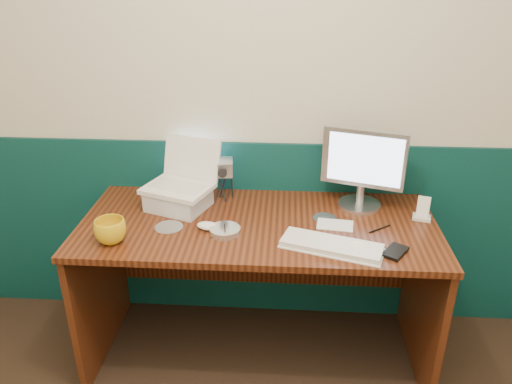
# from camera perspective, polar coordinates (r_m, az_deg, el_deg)

# --- Properties ---
(back_wall) EXTENTS (3.50, 0.04, 2.50)m
(back_wall) POSITION_cam_1_polar(r_m,az_deg,el_deg) (2.41, 2.91, 11.26)
(back_wall) COLOR beige
(back_wall) RESTS_ON ground
(wainscot) EXTENTS (3.48, 0.02, 1.00)m
(wainscot) POSITION_cam_1_polar(r_m,az_deg,el_deg) (2.67, 2.56, -4.62)
(wainscot) COLOR #073031
(wainscot) RESTS_ON ground
(desk) EXTENTS (1.60, 0.70, 0.75)m
(desk) POSITION_cam_1_polar(r_m,az_deg,el_deg) (2.44, 0.24, -11.25)
(desk) COLOR #341409
(desk) RESTS_ON ground
(laptop_riser) EXTENTS (0.32, 0.29, 0.09)m
(laptop_riser) POSITION_cam_1_polar(r_m,az_deg,el_deg) (2.38, -8.84, -0.81)
(laptop_riser) COLOR silver
(laptop_riser) RESTS_ON desk
(laptop) EXTENTS (0.36, 0.32, 0.25)m
(laptop) POSITION_cam_1_polar(r_m,az_deg,el_deg) (2.32, -9.11, 2.95)
(laptop) COLOR white
(laptop) RESTS_ON laptop_riser
(monitor) EXTENTS (0.39, 0.22, 0.38)m
(monitor) POSITION_cam_1_polar(r_m,az_deg,el_deg) (2.36, 12.08, 2.51)
(monitor) COLOR #BCBCC1
(monitor) RESTS_ON desk
(keyboard) EXTENTS (0.43, 0.25, 0.02)m
(keyboard) POSITION_cam_1_polar(r_m,az_deg,el_deg) (2.06, 8.62, -6.16)
(keyboard) COLOR white
(keyboard) RESTS_ON desk
(mouse_right) EXTENTS (0.13, 0.10, 0.04)m
(mouse_right) POSITION_cam_1_polar(r_m,az_deg,el_deg) (2.07, 11.72, -6.08)
(mouse_right) COLOR white
(mouse_right) RESTS_ON desk
(mouse_left) EXTENTS (0.11, 0.08, 0.03)m
(mouse_left) POSITION_cam_1_polar(r_m,az_deg,el_deg) (2.19, -5.52, -3.88)
(mouse_left) COLOR white
(mouse_left) RESTS_ON desk
(mug) EXTENTS (0.14, 0.14, 0.10)m
(mug) POSITION_cam_1_polar(r_m,az_deg,el_deg) (2.15, -16.31, -4.31)
(mug) COLOR gold
(mug) RESTS_ON desk
(camcorder) EXTENTS (0.10, 0.13, 0.19)m
(camcorder) POSITION_cam_1_polar(r_m,az_deg,el_deg) (2.43, -3.48, 1.30)
(camcorder) COLOR silver
(camcorder) RESTS_ON desk
(cd_spindle) EXTENTS (0.13, 0.13, 0.03)m
(cd_spindle) POSITION_cam_1_polar(r_m,az_deg,el_deg) (2.15, -3.58, -4.44)
(cd_spindle) COLOR silver
(cd_spindle) RESTS_ON desk
(cd_loose_a) EXTENTS (0.13, 0.13, 0.00)m
(cd_loose_a) POSITION_cam_1_polar(r_m,az_deg,el_deg) (2.24, -9.93, -3.96)
(cd_loose_a) COLOR silver
(cd_loose_a) RESTS_ON desk
(cd_loose_b) EXTENTS (0.11, 0.11, 0.00)m
(cd_loose_b) POSITION_cam_1_polar(r_m,az_deg,el_deg) (2.30, 7.86, -2.95)
(cd_loose_b) COLOR silver
(cd_loose_b) RESTS_ON desk
(pen) EXTENTS (0.10, 0.08, 0.01)m
(pen) POSITION_cam_1_polar(r_m,az_deg,el_deg) (2.25, 13.95, -4.10)
(pen) COLOR black
(pen) RESTS_ON desk
(papers) EXTENTS (0.17, 0.12, 0.00)m
(papers) POSITION_cam_1_polar(r_m,az_deg,el_deg) (2.24, 9.02, -3.74)
(papers) COLOR silver
(papers) RESTS_ON desk
(dock) EXTENTS (0.09, 0.08, 0.02)m
(dock) POSITION_cam_1_polar(r_m,az_deg,el_deg) (2.39, 18.40, -2.78)
(dock) COLOR silver
(dock) RESTS_ON desk
(music_player) EXTENTS (0.06, 0.04, 0.10)m
(music_player) POSITION_cam_1_polar(r_m,az_deg,el_deg) (2.37, 18.58, -1.59)
(music_player) COLOR white
(music_player) RESTS_ON dock
(pda) EXTENTS (0.12, 0.14, 0.01)m
(pda) POSITION_cam_1_polar(r_m,az_deg,el_deg) (2.09, 15.63, -6.60)
(pda) COLOR black
(pda) RESTS_ON desk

